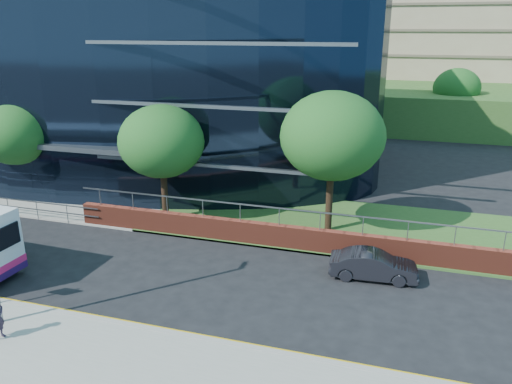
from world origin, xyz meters
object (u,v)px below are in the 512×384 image
(tree_dist_e, at_px, (457,88))
(parked_car, at_px, (373,265))
(tree_far_b, at_px, (16,135))
(tree_far_c, at_px, (161,142))
(tree_far_d, at_px, (332,136))

(tree_dist_e, bearing_deg, parked_car, -98.73)
(tree_far_b, xyz_separation_m, parked_car, (21.69, -4.07, -3.59))
(tree_far_b, relative_size, tree_dist_e, 0.93)
(tree_far_c, bearing_deg, parked_car, -17.00)
(tree_far_c, relative_size, tree_dist_e, 1.00)
(tree_far_b, distance_m, parked_car, 22.36)
(tree_far_b, height_order, tree_far_d, tree_far_d)
(tree_far_b, bearing_deg, parked_car, -10.64)
(parked_car, bearing_deg, tree_far_d, 26.04)
(parked_car, bearing_deg, tree_dist_e, -13.14)
(tree_far_c, height_order, parked_car, tree_far_c)
(tree_far_c, bearing_deg, tree_far_b, 177.14)
(tree_far_b, height_order, tree_far_c, tree_far_c)
(tree_far_c, height_order, tree_dist_e, same)
(tree_far_b, xyz_separation_m, tree_far_d, (19.00, 0.50, 0.98))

